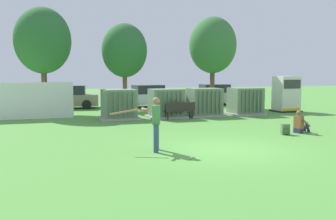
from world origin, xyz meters
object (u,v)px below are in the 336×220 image
seated_spectator (300,124)px  backpack (285,130)px  transformer_east (245,102)px  park_bench (180,109)px  sports_ball (191,157)px  transformer_mid_west (166,104)px  parked_car_rightmost (213,95)px  generator_enclosure (286,94)px  transformer_mid_east (204,103)px  transformer_west (119,105)px  parked_car_right_of_center (147,97)px  parked_car_left_of_center (69,98)px  batter (154,121)px

seated_spectator → backpack: bearing=-165.2°
transformer_east → park_bench: (-4.48, -0.83, -0.25)m
transformer_east → sports_ball: size_ratio=23.33×
transformer_mid_west → parked_car_rightmost: size_ratio=0.49×
generator_enclosure → transformer_mid_east: bearing=-174.5°
transformer_west → parked_car_right_of_center: size_ratio=0.48×
parked_car_left_of_center → transformer_west: bearing=-72.0°
backpack → parked_car_rightmost: size_ratio=0.10×
transformer_west → batter: batter is taller
parked_car_rightmost → transformer_mid_west: bearing=-131.4°
transformer_mid_west → generator_enclosure: 8.41m
parked_car_left_of_center → generator_enclosure: bearing=-26.4°
seated_spectator → parked_car_rightmost: 13.67m
park_bench → parked_car_rightmost: (5.53, 7.70, 0.22)m
batter → transformer_mid_east: bearing=57.3°
sports_ball → generator_enclosure: bearing=44.2°
sports_ball → transformer_west: bearing=92.2°
seated_spectator → parked_car_left_of_center: (-8.80, 13.98, 0.38)m
sports_ball → parked_car_rightmost: bearing=63.3°
batter → parked_car_right_of_center: batter is taller
transformer_mid_west → parked_car_right_of_center: bearing=85.0°
transformer_west → transformer_mid_west: 2.65m
transformer_mid_west → parked_car_left_of_center: same height
parked_car_rightmost → batter: bearing=-120.9°
sports_ball → backpack: size_ratio=0.20×
park_bench → seated_spectator: (3.33, -5.79, -0.16)m
backpack → parked_car_left_of_center: 16.28m
seated_spectator → transformer_east: bearing=80.1°
transformer_east → park_bench: bearing=-169.5°
park_bench → parked_car_right_of_center: parked_car_right_of_center is taller
seated_spectator → parked_car_right_of_center: 13.82m
transformer_mid_east → park_bench: size_ratio=1.14×
parked_car_rightmost → generator_enclosure: bearing=-69.0°
generator_enclosure → batter: bearing=-141.7°
backpack → parked_car_rightmost: (3.09, 13.72, 0.54)m
generator_enclosure → sports_ball: 14.89m
transformer_west → generator_enclosure: generator_enclosure is taller
sports_ball → transformer_mid_east: bearing=64.6°
transformer_west → transformer_east: (7.63, -0.21, 0.00)m
transformer_mid_east → parked_car_right_of_center: (-1.79, 6.65, -0.04)m
transformer_mid_east → seated_spectator: size_ratio=2.18×
transformer_west → generator_enclosure: bearing=2.7°
park_bench → batter: batter is taller
generator_enclosure → batter: 14.47m
transformer_west → seated_spectator: bearing=-46.5°
transformer_mid_west → transformer_mid_east: (2.38, 0.12, 0.00)m
seated_spectator → backpack: size_ratio=2.19×
transformer_west → transformer_mid_west: bearing=-3.7°
transformer_west → parked_car_rightmost: same height
transformer_west → parked_car_right_of_center: (3.24, 6.60, -0.04)m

